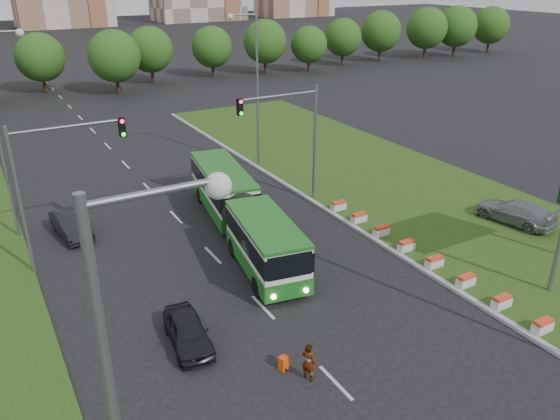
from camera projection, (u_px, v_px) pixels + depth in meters
ground at (315, 290)px, 27.48m from camera, size 360.00×360.00×0.00m
grass_median at (404, 190)px, 39.72m from camera, size 14.00×60.00×0.15m
median_kerb at (325, 209)px, 36.54m from camera, size 0.30×60.00×0.18m
lane_markings at (140, 179)px, 41.95m from camera, size 0.20×100.00×0.01m
flower_planters at (420, 253)px, 30.12m from camera, size 1.10×15.90×0.60m
traffic_mast_median at (294, 128)px, 35.41m from camera, size 5.76×0.32×8.00m
traffic_mast_left at (50, 173)px, 27.70m from camera, size 5.76×0.32×8.00m
street_lamps at (180, 135)px, 31.60m from camera, size 36.00×60.00×12.00m
tree_line at (154, 52)px, 73.79m from camera, size 120.00×8.00×9.00m
articulated_bus at (239, 212)px, 32.38m from camera, size 2.51×16.09×2.65m
car_left_near at (188, 331)px, 23.28m from camera, size 1.98×4.03×1.32m
car_left_far at (71, 225)px, 32.88m from camera, size 1.98×4.41×1.40m
car_median at (516, 212)px, 34.25m from camera, size 2.90×5.26×1.44m
pedestrian at (308, 362)px, 21.23m from camera, size 0.61×0.71×1.66m
shopping_trolley at (284, 363)px, 21.95m from camera, size 0.36×0.38×0.61m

